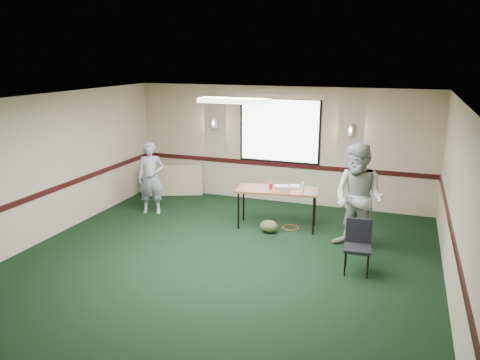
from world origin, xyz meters
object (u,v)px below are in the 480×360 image
(projector, at_px, (282,188))
(person_left, at_px, (151,178))
(person_right, at_px, (358,198))
(conference_chair, at_px, (358,242))
(folding_table, at_px, (277,192))

(projector, height_order, person_left, person_left)
(person_right, bearing_deg, conference_chair, -57.01)
(folding_table, bearing_deg, conference_chair, -47.95)
(projector, height_order, conference_chair, projector)
(conference_chair, xyz_separation_m, person_right, (-0.11, 0.83, 0.47))
(projector, relative_size, person_right, 0.14)
(person_right, bearing_deg, person_left, -162.03)
(folding_table, distance_m, projector, 0.15)
(projector, height_order, person_right, person_right)
(projector, distance_m, person_left, 2.93)
(conference_chair, bearing_deg, projector, 134.82)
(projector, bearing_deg, person_right, -43.37)
(folding_table, distance_m, person_right, 1.75)
(folding_table, bearing_deg, person_right, -28.95)
(folding_table, height_order, person_left, person_left)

